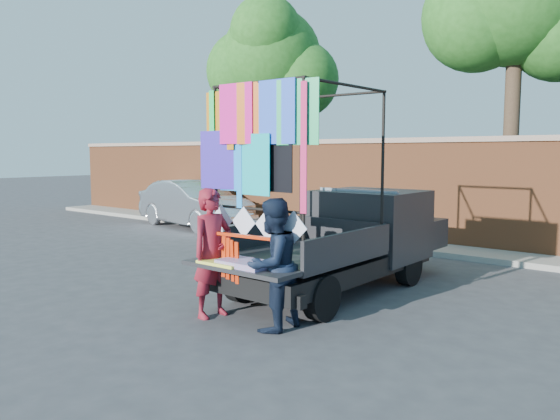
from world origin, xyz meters
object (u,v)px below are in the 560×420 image
Objects in this scene: pickup_truck at (354,238)px; sedan at (194,204)px; man at (273,265)px; woman at (213,253)px.

sedan is at bearing 157.43° from pickup_truck.
man reaches higher than sedan.
woman is 1.02m from man.
sedan is 9.92m from man.
pickup_truck is 2.85× the size of woman.
man is (8.02, -5.83, 0.13)m from sedan.
pickup_truck is 3.00× the size of man.
woman is 1.05× the size of man.
pickup_truck is 1.16× the size of sedan.
woman is at bearing -84.71° from man.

